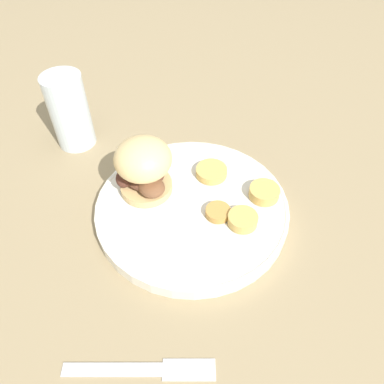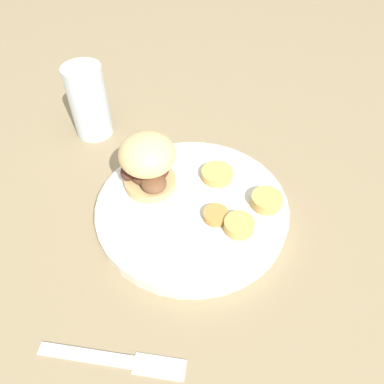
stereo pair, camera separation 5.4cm
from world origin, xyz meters
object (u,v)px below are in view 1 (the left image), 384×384
dinner_plate (192,208)px  fork (142,369)px  drinking_glass (70,111)px  sandwich (144,167)px

dinner_plate → fork: 0.24m
dinner_plate → drinking_glass: bearing=-62.8°
sandwich → drinking_glass: drinking_glass is taller
fork → dinner_plate: bearing=-127.5°
dinner_plate → sandwich: size_ratio=3.16×
drinking_glass → dinner_plate: bearing=117.2°
fork → drinking_glass: bearing=-92.6°
dinner_plate → sandwich: sandwich is taller
sandwich → fork: sandwich is taller
dinner_plate → sandwich: (0.05, -0.06, 0.06)m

